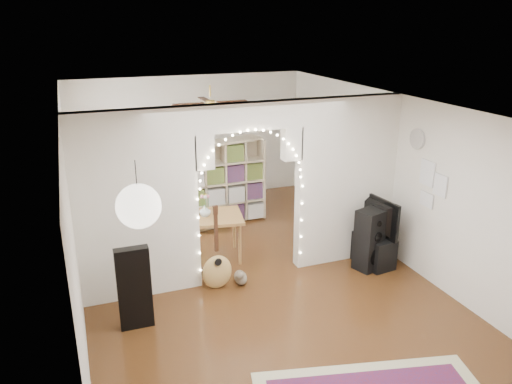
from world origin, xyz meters
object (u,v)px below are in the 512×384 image
object	(u,v)px
acoustic_guitar	(217,259)
dining_chair_right	(200,217)
bookcase	(224,182)
dining_table	(205,220)
dining_chair_left	(173,263)
floor_speaker	(369,240)
media_console	(367,246)

from	to	relation	value
acoustic_guitar	dining_chair_right	xyz separation A→B (m)	(0.33, 2.30, -0.26)
dining_chair_right	acoustic_guitar	bearing A→B (deg)	-122.89
bookcase	dining_table	size ratio (longest dim) A/B	1.23
dining_chair_left	dining_chair_right	size ratio (longest dim) A/B	0.96
acoustic_guitar	dining_chair_left	distance (m)	0.85
floor_speaker	media_console	bearing A→B (deg)	42.20
bookcase	dining_chair_right	size ratio (longest dim) A/B	3.30
acoustic_guitar	media_console	size ratio (longest dim) A/B	1.11
dining_chair_left	dining_chair_right	bearing A→B (deg)	54.39
floor_speaker	bookcase	distance (m)	3.14
acoustic_guitar	dining_chair_left	world-z (taller)	acoustic_guitar
floor_speaker	dining_chair_left	size ratio (longest dim) A/B	2.09
media_console	dining_chair_left	xyz separation A→B (m)	(-3.12, 0.60, -0.03)
dining_chair_right	floor_speaker	bearing A→B (deg)	-75.20
bookcase	acoustic_guitar	bearing A→B (deg)	-123.93
dining_table	dining_chair_left	distance (m)	0.90
floor_speaker	dining_table	distance (m)	2.65
acoustic_guitar	floor_speaker	world-z (taller)	acoustic_guitar
media_console	floor_speaker	bearing A→B (deg)	-126.69
media_console	bookcase	bearing A→B (deg)	117.99
acoustic_guitar	bookcase	xyz separation A→B (m)	(0.87, 2.45, 0.33)
media_console	dining_chair_left	distance (m)	3.18
acoustic_guitar	floor_speaker	distance (m)	2.45
dining_chair_right	dining_chair_left	bearing A→B (deg)	-141.90
acoustic_guitar	dining_table	xyz separation A→B (m)	(0.11, 1.02, 0.20)
media_console	bookcase	world-z (taller)	bookcase
media_console	dining_chair_left	size ratio (longest dim) A/B	2.10
floor_speaker	dining_chair_right	size ratio (longest dim) A/B	2.01
acoustic_guitar	media_console	bearing A→B (deg)	-13.23
floor_speaker	media_console	size ratio (longest dim) A/B	1.00
floor_speaker	dining_table	bearing A→B (deg)	133.34
floor_speaker	media_console	world-z (taller)	floor_speaker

